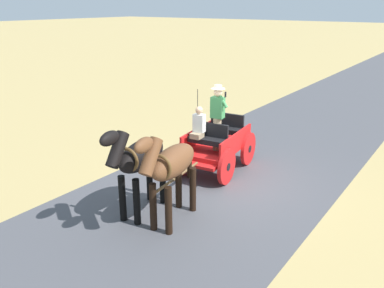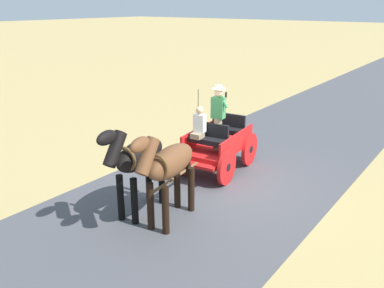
{
  "view_description": "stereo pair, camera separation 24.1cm",
  "coord_description": "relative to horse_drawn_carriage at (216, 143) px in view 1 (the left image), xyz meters",
  "views": [
    {
      "loc": [
        -4.95,
        8.35,
        4.48
      ],
      "look_at": [
        0.6,
        0.62,
        1.1
      ],
      "focal_mm": 37.17,
      "sensor_mm": 36.0,
      "label": 1
    },
    {
      "loc": [
        -5.14,
        8.21,
        4.48
      ],
      "look_at": [
        0.6,
        0.62,
        1.1
      ],
      "focal_mm": 37.17,
      "sensor_mm": 36.0,
      "label": 2
    }
  ],
  "objects": [
    {
      "name": "horse_off_side",
      "position": [
        0.03,
        3.05,
        0.51
      ],
      "size": [
        0.81,
        2.15,
        2.21
      ],
      "color": "black",
      "rests_on": "ground"
    },
    {
      "name": "horse_drawn_carriage",
      "position": [
        0.0,
        0.0,
        0.0
      ],
      "size": [
        1.69,
        4.51,
        2.5
      ],
      "color": "red",
      "rests_on": "ground"
    },
    {
      "name": "ground_plane",
      "position": [
        -0.58,
        0.5,
        -0.82
      ],
      "size": [
        200.0,
        200.0,
        0.0
      ],
      "primitive_type": "plane",
      "color": "tan"
    },
    {
      "name": "horse_near_side",
      "position": [
        -0.76,
        2.96,
        0.51
      ],
      "size": [
        0.79,
        2.15,
        2.21
      ],
      "color": "brown",
      "rests_on": "ground"
    },
    {
      "name": "road_surface",
      "position": [
        -0.58,
        0.5,
        -0.81
      ],
      "size": [
        5.59,
        160.0,
        0.01
      ],
      "primitive_type": "cube",
      "color": "#4C4C51",
      "rests_on": "ground"
    }
  ]
}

